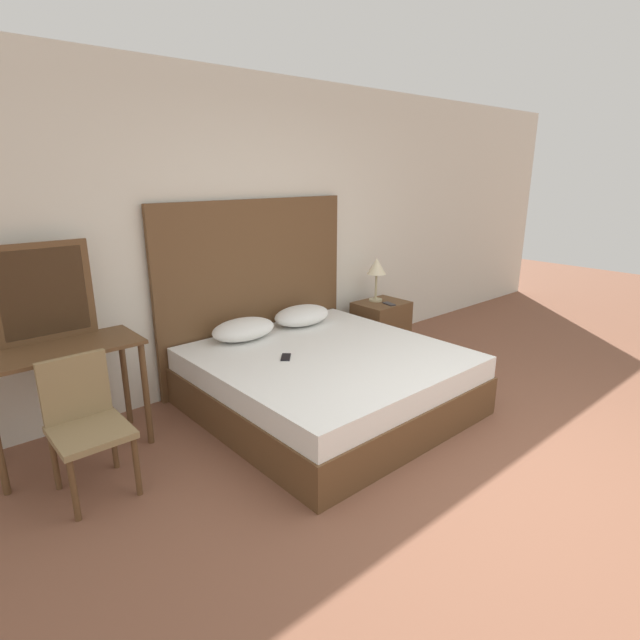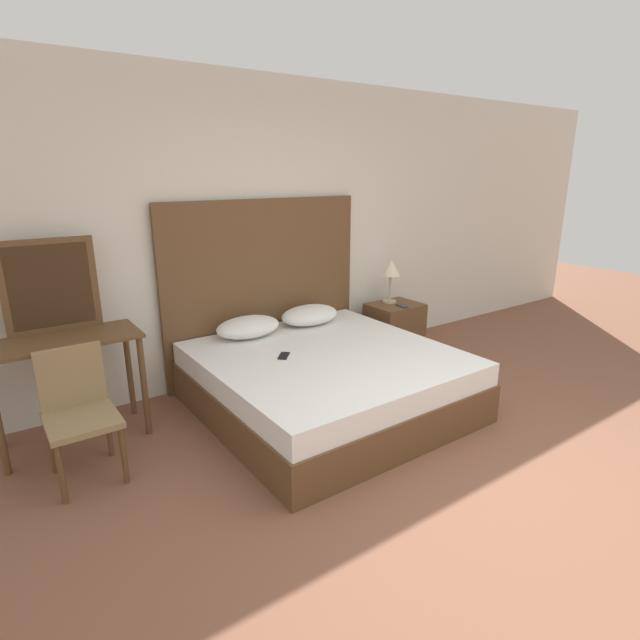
{
  "view_description": "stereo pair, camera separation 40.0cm",
  "coord_description": "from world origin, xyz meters",
  "px_view_note": "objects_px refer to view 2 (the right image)",
  "views": [
    {
      "loc": [
        -2.66,
        -1.04,
        1.89
      ],
      "look_at": [
        -0.13,
        1.84,
        0.74
      ],
      "focal_mm": 28.0,
      "sensor_mm": 36.0,
      "label": 1
    },
    {
      "loc": [
        -2.35,
        -1.28,
        1.89
      ],
      "look_at": [
        -0.13,
        1.84,
        0.74
      ],
      "focal_mm": 28.0,
      "sensor_mm": 36.0,
      "label": 2
    }
  ],
  "objects_px": {
    "phone_on_nightstand": "(402,306)",
    "chair": "(78,406)",
    "phone_on_bed": "(284,356)",
    "vanity_desk": "(66,358)",
    "bed": "(327,381)",
    "table_lamp": "(391,270)",
    "nightstand": "(394,328)"
  },
  "relations": [
    {
      "from": "nightstand",
      "to": "phone_on_bed",
      "type": "bearing_deg",
      "value": -162.69
    },
    {
      "from": "table_lamp",
      "to": "phone_on_bed",
      "type": "bearing_deg",
      "value": -160.05
    },
    {
      "from": "phone_on_nightstand",
      "to": "chair",
      "type": "xyz_separation_m",
      "value": [
        -3.18,
        -0.38,
        -0.07
      ]
    },
    {
      "from": "chair",
      "to": "phone_on_bed",
      "type": "bearing_deg",
      "value": -1.62
    },
    {
      "from": "bed",
      "to": "chair",
      "type": "xyz_separation_m",
      "value": [
        -1.81,
        0.17,
        0.23
      ]
    },
    {
      "from": "bed",
      "to": "vanity_desk",
      "type": "xyz_separation_m",
      "value": [
        -1.79,
        0.63,
        0.4
      ]
    },
    {
      "from": "phone_on_nightstand",
      "to": "chair",
      "type": "bearing_deg",
      "value": -173.21
    },
    {
      "from": "bed",
      "to": "nightstand",
      "type": "xyz_separation_m",
      "value": [
        1.37,
        0.66,
        0.03
      ]
    },
    {
      "from": "bed",
      "to": "phone_on_bed",
      "type": "height_order",
      "value": "phone_on_bed"
    },
    {
      "from": "bed",
      "to": "chair",
      "type": "distance_m",
      "value": 1.84
    },
    {
      "from": "phone_on_nightstand",
      "to": "bed",
      "type": "bearing_deg",
      "value": -158.1
    },
    {
      "from": "table_lamp",
      "to": "phone_on_nightstand",
      "type": "height_order",
      "value": "table_lamp"
    },
    {
      "from": "table_lamp",
      "to": "chair",
      "type": "bearing_deg",
      "value": -169.79
    },
    {
      "from": "nightstand",
      "to": "chair",
      "type": "height_order",
      "value": "chair"
    },
    {
      "from": "bed",
      "to": "vanity_desk",
      "type": "bearing_deg",
      "value": 160.5
    },
    {
      "from": "phone_on_nightstand",
      "to": "chair",
      "type": "height_order",
      "value": "chair"
    },
    {
      "from": "phone_on_bed",
      "to": "vanity_desk",
      "type": "height_order",
      "value": "vanity_desk"
    },
    {
      "from": "phone_on_bed",
      "to": "phone_on_nightstand",
      "type": "distance_m",
      "value": 1.75
    },
    {
      "from": "bed",
      "to": "phone_on_bed",
      "type": "xyz_separation_m",
      "value": [
        -0.33,
        0.13,
        0.25
      ]
    },
    {
      "from": "nightstand",
      "to": "phone_on_nightstand",
      "type": "xyz_separation_m",
      "value": [
        -0.0,
        -0.11,
        0.27
      ]
    },
    {
      "from": "chair",
      "to": "vanity_desk",
      "type": "bearing_deg",
      "value": 86.74
    },
    {
      "from": "nightstand",
      "to": "table_lamp",
      "type": "height_order",
      "value": "table_lamp"
    },
    {
      "from": "phone_on_bed",
      "to": "vanity_desk",
      "type": "relative_size",
      "value": 0.16
    },
    {
      "from": "nightstand",
      "to": "table_lamp",
      "type": "distance_m",
      "value": 0.63
    },
    {
      "from": "phone_on_bed",
      "to": "nightstand",
      "type": "distance_m",
      "value": 1.79
    },
    {
      "from": "phone_on_nightstand",
      "to": "vanity_desk",
      "type": "xyz_separation_m",
      "value": [
        -3.16,
        0.08,
        0.1
      ]
    },
    {
      "from": "table_lamp",
      "to": "vanity_desk",
      "type": "height_order",
      "value": "table_lamp"
    },
    {
      "from": "table_lamp",
      "to": "chair",
      "type": "xyz_separation_m",
      "value": [
        -3.18,
        -0.57,
        -0.42
      ]
    },
    {
      "from": "phone_on_bed",
      "to": "chair",
      "type": "height_order",
      "value": "chair"
    },
    {
      "from": "chair",
      "to": "nightstand",
      "type": "bearing_deg",
      "value": 8.69
    },
    {
      "from": "bed",
      "to": "phone_on_bed",
      "type": "distance_m",
      "value": 0.43
    },
    {
      "from": "bed",
      "to": "phone_on_nightstand",
      "type": "xyz_separation_m",
      "value": [
        1.37,
        0.55,
        0.3
      ]
    }
  ]
}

